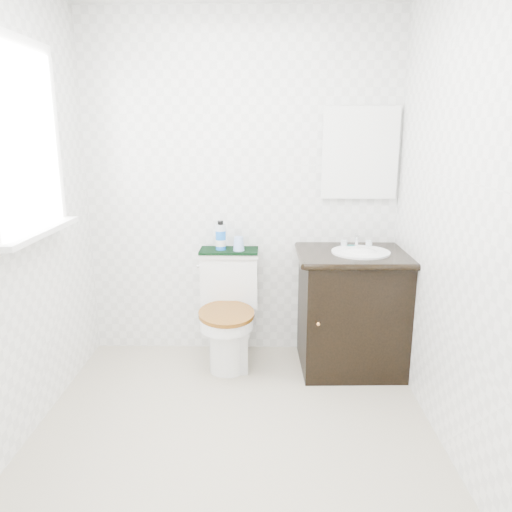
{
  "coord_description": "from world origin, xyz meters",
  "views": [
    {
      "loc": [
        0.16,
        -2.31,
        1.6
      ],
      "look_at": [
        0.11,
        0.75,
        0.83
      ],
      "focal_mm": 35.0,
      "sensor_mm": 36.0,
      "label": 1
    }
  ],
  "objects_px": {
    "cup": "(239,244)",
    "trash_bin": "(233,350)",
    "toilet": "(229,316)",
    "vanity": "(353,307)",
    "mouthwash_bottle": "(221,237)"
  },
  "relations": [
    {
      "from": "cup",
      "to": "trash_bin",
      "type": "bearing_deg",
      "value": -97.56
    },
    {
      "from": "toilet",
      "to": "cup",
      "type": "bearing_deg",
      "value": 50.68
    },
    {
      "from": "trash_bin",
      "to": "cup",
      "type": "height_order",
      "value": "cup"
    },
    {
      "from": "cup",
      "to": "vanity",
      "type": "bearing_deg",
      "value": -10.99
    },
    {
      "from": "trash_bin",
      "to": "mouthwash_bottle",
      "type": "bearing_deg",
      "value": 108.18
    },
    {
      "from": "toilet",
      "to": "trash_bin",
      "type": "bearing_deg",
      "value": -77.76
    },
    {
      "from": "trash_bin",
      "to": "cup",
      "type": "distance_m",
      "value": 0.73
    },
    {
      "from": "vanity",
      "to": "mouthwash_bottle",
      "type": "xyz_separation_m",
      "value": [
        -0.91,
        0.18,
        0.45
      ]
    },
    {
      "from": "toilet",
      "to": "vanity",
      "type": "relative_size",
      "value": 0.84
    },
    {
      "from": "toilet",
      "to": "vanity",
      "type": "height_order",
      "value": "vanity"
    },
    {
      "from": "mouthwash_bottle",
      "to": "cup",
      "type": "height_order",
      "value": "mouthwash_bottle"
    },
    {
      "from": "trash_bin",
      "to": "vanity",
      "type": "bearing_deg",
      "value": 7.21
    },
    {
      "from": "toilet",
      "to": "mouthwash_bottle",
      "type": "relative_size",
      "value": 3.76
    },
    {
      "from": "cup",
      "to": "toilet",
      "type": "bearing_deg",
      "value": -129.32
    },
    {
      "from": "toilet",
      "to": "vanity",
      "type": "bearing_deg",
      "value": -4.41
    }
  ]
}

